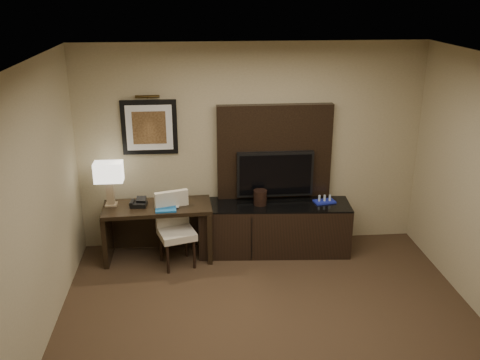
{
  "coord_description": "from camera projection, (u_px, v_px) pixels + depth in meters",
  "views": [
    {
      "loc": [
        -0.74,
        -4.18,
        3.34
      ],
      "look_at": [
        -0.21,
        1.8,
        1.15
      ],
      "focal_mm": 40.0,
      "sensor_mm": 36.0,
      "label": 1
    }
  ],
  "objects": [
    {
      "name": "wall_back",
      "position": [
        251.0,
        147.0,
        6.99
      ],
      "size": [
        4.5,
        0.01,
        2.7
      ],
      "primitive_type": "cube",
      "color": "tan",
      "rests_on": "floor"
    },
    {
      "name": "ice_bucket",
      "position": [
        260.0,
        197.0,
        6.88
      ],
      "size": [
        0.18,
        0.18,
        0.19
      ],
      "primitive_type": "cylinder",
      "rotation": [
        0.0,
        0.0,
        0.06
      ],
      "color": "black",
      "rests_on": "credenza"
    },
    {
      "name": "desk_chair",
      "position": [
        177.0,
        233.0,
        6.65
      ],
      "size": [
        0.54,
        0.59,
        0.88
      ],
      "primitive_type": null,
      "rotation": [
        0.0,
        0.0,
        0.29
      ],
      "color": "beige",
      "rests_on": "floor"
    },
    {
      "name": "desk",
      "position": [
        159.0,
        232.0,
        6.86
      ],
      "size": [
        1.38,
        0.64,
        0.73
      ],
      "primitive_type": "cube",
      "rotation": [
        0.0,
        0.0,
        0.05
      ],
      "color": "black",
      "rests_on": "floor"
    },
    {
      "name": "picture_light",
      "position": [
        147.0,
        97.0,
        6.59
      ],
      "size": [
        0.04,
        0.04,
        0.3
      ],
      "primitive_type": "cylinder",
      "color": "#3E2E13",
      "rests_on": "wall_back"
    },
    {
      "name": "blue_folder",
      "position": [
        166.0,
        207.0,
        6.67
      ],
      "size": [
        0.27,
        0.35,
        0.02
      ],
      "primitive_type": "cube",
      "rotation": [
        0.0,
        0.0,
        0.05
      ],
      "color": "#1A61A9",
      "rests_on": "desk"
    },
    {
      "name": "book",
      "position": [
        167.0,
        198.0,
        6.7
      ],
      "size": [
        0.16,
        0.03,
        0.21
      ],
      "primitive_type": "imported",
      "rotation": [
        0.0,
        0.0,
        -0.09
      ],
      "color": "#ABA786",
      "rests_on": "desk"
    },
    {
      "name": "wall_left",
      "position": [
        16.0,
        239.0,
        4.46
      ],
      "size": [
        0.01,
        5.0,
        2.7
      ],
      "primitive_type": "cube",
      "color": "tan",
      "rests_on": "floor"
    },
    {
      "name": "ceiling",
      "position": [
        287.0,
        72.0,
        4.19
      ],
      "size": [
        4.5,
        5.0,
        0.01
      ],
      "primitive_type": "cube",
      "color": "silver",
      "rests_on": "wall_back"
    },
    {
      "name": "desk_phone",
      "position": [
        139.0,
        202.0,
        6.71
      ],
      "size": [
        0.21,
        0.19,
        0.1
      ],
      "primitive_type": null,
      "rotation": [
        0.0,
        0.0,
        -0.1
      ],
      "color": "black",
      "rests_on": "desk"
    },
    {
      "name": "tv",
      "position": [
        275.0,
        174.0,
        6.98
      ],
      "size": [
        1.0,
        0.08,
        0.6
      ],
      "primitive_type": "cube",
      "color": "black",
      "rests_on": "tv_wall_panel"
    },
    {
      "name": "credenza",
      "position": [
        274.0,
        228.0,
        7.03
      ],
      "size": [
        1.99,
        0.68,
        0.67
      ],
      "primitive_type": "cube",
      "rotation": [
        0.0,
        0.0,
        -0.07
      ],
      "color": "black",
      "rests_on": "floor"
    },
    {
      "name": "floor",
      "position": [
        278.0,
        357.0,
        5.12
      ],
      "size": [
        4.5,
        5.0,
        0.01
      ],
      "primitive_type": "cube",
      "color": "#352518",
      "rests_on": "ground"
    },
    {
      "name": "table_lamp",
      "position": [
        109.0,
        183.0,
        6.65
      ],
      "size": [
        0.38,
        0.23,
        0.6
      ],
      "primitive_type": null,
      "rotation": [
        0.0,
        0.0,
        -0.04
      ],
      "color": "#987F5E",
      "rests_on": "desk"
    },
    {
      "name": "minibar_tray",
      "position": [
        325.0,
        199.0,
        6.96
      ],
      "size": [
        0.3,
        0.21,
        0.1
      ],
      "primitive_type": null,
      "rotation": [
        0.0,
        0.0,
        0.18
      ],
      "color": "#1925A5",
      "rests_on": "credenza"
    },
    {
      "name": "tv_wall_panel",
      "position": [
        274.0,
        154.0,
        6.99
      ],
      "size": [
        1.5,
        0.12,
        1.3
      ],
      "primitive_type": "cube",
      "color": "black",
      "rests_on": "wall_back"
    },
    {
      "name": "artwork",
      "position": [
        149.0,
        127.0,
        6.76
      ],
      "size": [
        0.7,
        0.04,
        0.7
      ],
      "primitive_type": "cube",
      "color": "black",
      "rests_on": "wall_back"
    }
  ]
}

